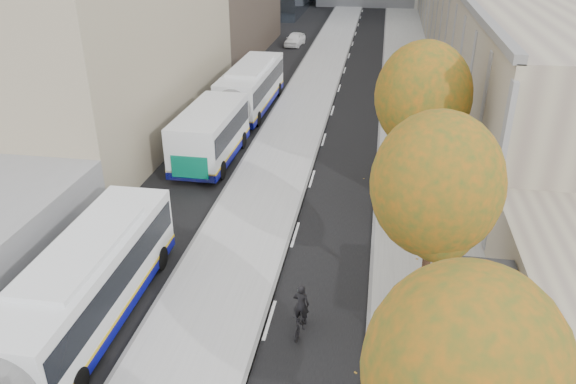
% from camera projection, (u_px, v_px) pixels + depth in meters
% --- Properties ---
extents(bus_platform, '(4.25, 150.00, 0.15)m').
position_uv_depth(bus_platform, '(300.00, 112.00, 40.51)').
color(bus_platform, '#B1B1B1').
rests_on(bus_platform, ground).
extents(sidewalk, '(4.75, 150.00, 0.08)m').
position_uv_depth(sidewalk, '(413.00, 119.00, 39.36)').
color(sidewalk, gray).
rests_on(sidewalk, ground).
extents(building_tan, '(18.00, 92.00, 8.00)m').
position_uv_depth(building_tan, '(513.00, 5.00, 61.57)').
color(building_tan, gray).
rests_on(building_tan, ground).
extents(bus_shelter, '(1.90, 4.40, 2.53)m').
position_uv_depth(bus_shelter, '(500.00, 310.00, 16.92)').
color(bus_shelter, '#383A3F').
rests_on(bus_shelter, sidewalk).
extents(tree_b, '(4.00, 4.00, 6.97)m').
position_uv_depth(tree_b, '(465.00, 374.00, 10.70)').
color(tree_b, black).
rests_on(tree_b, sidewalk).
extents(tree_c, '(4.20, 4.20, 7.28)m').
position_uv_depth(tree_c, '(436.00, 185.00, 17.67)').
color(tree_c, black).
rests_on(tree_c, sidewalk).
extents(tree_d, '(4.40, 4.40, 7.60)m').
position_uv_depth(tree_d, '(423.00, 96.00, 25.53)').
color(tree_d, black).
rests_on(tree_d, sidewalk).
extents(bus_near, '(2.65, 17.48, 2.91)m').
position_uv_depth(bus_near, '(22.00, 364.00, 15.71)').
color(bus_near, white).
rests_on(bus_near, ground).
extents(bus_far, '(3.05, 18.71, 3.11)m').
position_uv_depth(bus_far, '(236.00, 104.00, 36.96)').
color(bus_far, white).
rests_on(bus_far, ground).
extents(cyclist, '(0.62, 1.57, 1.95)m').
position_uv_depth(cyclist, '(301.00, 315.00, 19.00)').
color(cyclist, black).
rests_on(cyclist, ground).
extents(distant_car, '(2.08, 4.24, 1.39)m').
position_uv_depth(distant_car, '(295.00, 39.00, 61.14)').
color(distant_car, white).
rests_on(distant_car, ground).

